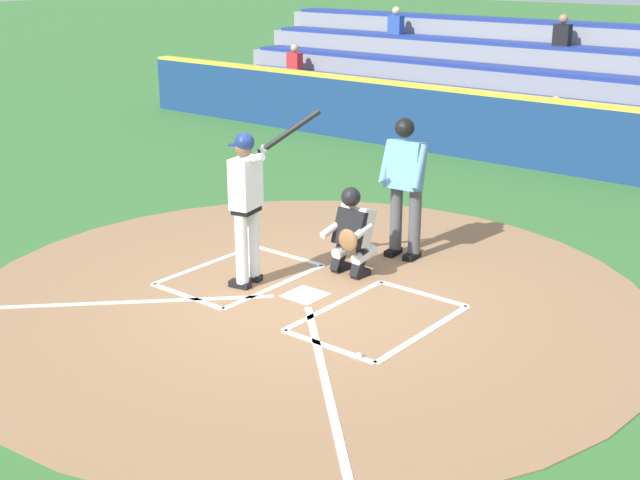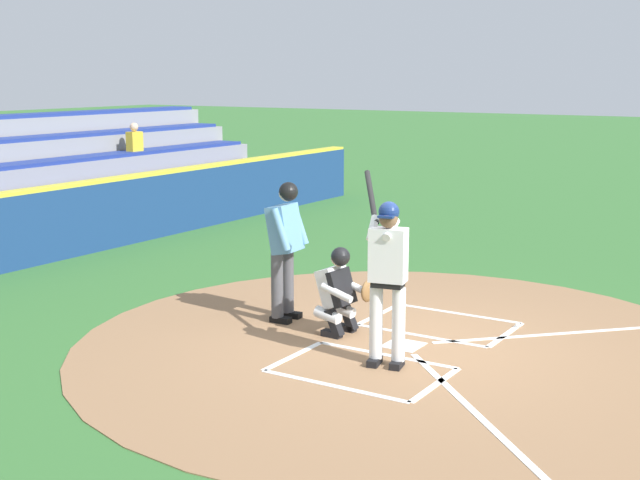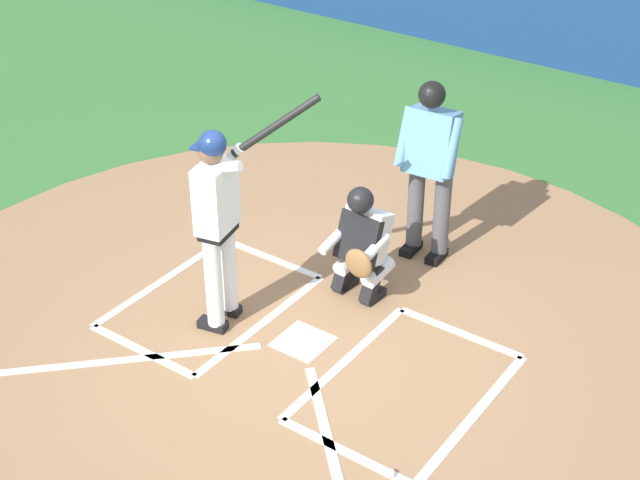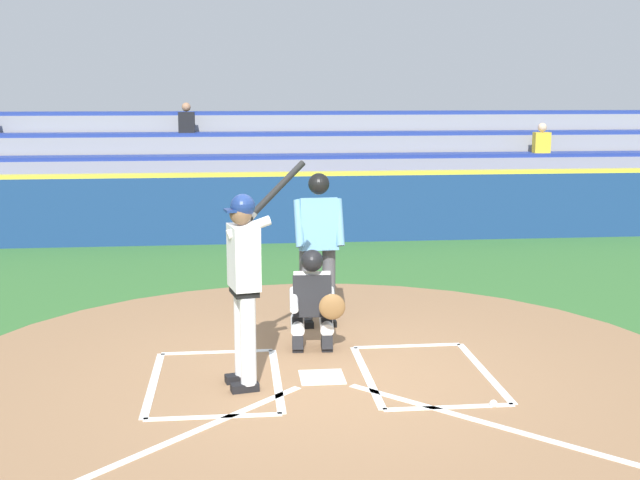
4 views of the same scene
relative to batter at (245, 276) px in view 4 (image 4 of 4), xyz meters
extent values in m
plane|color=#387033|center=(-0.75, -0.15, -1.10)|extent=(120.00, 120.00, 0.00)
cylinder|color=#99704C|center=(-0.75, -0.15, -1.09)|extent=(8.00, 8.00, 0.01)
cube|color=white|center=(-0.75, -0.15, -1.08)|extent=(0.44, 0.44, 0.01)
cube|color=white|center=(-1.80, -1.05, -1.08)|extent=(1.20, 0.08, 0.01)
cube|color=white|center=(-1.80, 0.75, -1.08)|extent=(1.20, 0.08, 0.01)
cube|color=white|center=(-1.20, -0.15, -1.08)|extent=(0.08, 1.80, 0.01)
cube|color=white|center=(-2.40, -0.15, -1.08)|extent=(0.08, 1.80, 0.01)
cube|color=white|center=(0.30, -1.05, -1.08)|extent=(1.20, 0.08, 0.01)
cube|color=white|center=(0.30, 0.75, -1.08)|extent=(1.20, 0.08, 0.01)
cube|color=white|center=(-0.30, -0.15, -1.08)|extent=(0.08, 1.80, 0.01)
cube|color=white|center=(0.90, -0.15, -1.08)|extent=(0.08, 1.80, 0.01)
cube|color=white|center=(-2.85, 1.95, -1.08)|extent=(3.73, 3.73, 0.01)
cylinder|color=white|center=(-0.02, 0.14, -0.60)|extent=(0.15, 0.15, 0.84)
cube|color=black|center=(0.02, 0.15, -1.05)|extent=(0.28, 0.17, 0.09)
cylinder|color=white|center=(0.03, -0.11, -0.60)|extent=(0.15, 0.15, 0.84)
cube|color=black|center=(0.07, -0.11, -1.05)|extent=(0.28, 0.17, 0.09)
cube|color=black|center=(0.01, 0.01, -0.13)|extent=(0.29, 0.38, 0.10)
cube|color=white|center=(0.01, 0.01, 0.18)|extent=(0.32, 0.44, 0.60)
sphere|color=brown|center=(0.03, 0.02, 0.59)|extent=(0.21, 0.21, 0.21)
sphere|color=navy|center=(0.01, 0.01, 0.66)|extent=(0.23, 0.23, 0.23)
cube|color=navy|center=(0.11, 0.04, 0.63)|extent=(0.14, 0.19, 0.02)
cylinder|color=white|center=(-0.05, 0.02, 0.46)|extent=(0.44, 0.18, 0.21)
cylinder|color=white|center=(0.00, -0.19, 0.46)|extent=(0.28, 0.14, 0.29)
cylinder|color=black|center=(-0.33, -0.39, 0.76)|extent=(0.62, 0.49, 0.53)
cylinder|color=black|center=(-0.05, -0.18, 0.52)|extent=(0.10, 0.11, 0.08)
cube|color=black|center=(-0.90, -1.05, -1.05)|extent=(0.13, 0.27, 0.09)
cube|color=black|center=(-0.90, -1.01, -0.90)|extent=(0.13, 0.25, 0.37)
cylinder|color=silver|center=(-0.90, -1.11, -0.82)|extent=(0.17, 0.37, 0.21)
cube|color=black|center=(-0.58, -1.07, -1.05)|extent=(0.13, 0.27, 0.09)
cube|color=black|center=(-0.58, -1.03, -0.90)|extent=(0.13, 0.25, 0.37)
cylinder|color=silver|center=(-0.58, -1.13, -0.82)|extent=(0.17, 0.37, 0.21)
cube|color=silver|center=(-0.74, -1.13, -0.48)|extent=(0.42, 0.38, 0.52)
cube|color=black|center=(-0.74, -1.02, -0.48)|extent=(0.43, 0.24, 0.46)
sphere|color=tan|center=(-0.74, -1.06, -0.11)|extent=(0.21, 0.21, 0.21)
sphere|color=black|center=(-0.74, -1.04, -0.09)|extent=(0.24, 0.24, 0.24)
cylinder|color=silver|center=(-0.93, -0.95, -0.50)|extent=(0.12, 0.45, 0.20)
cylinder|color=silver|center=(-0.53, -0.97, -0.50)|extent=(0.12, 0.45, 0.20)
ellipsoid|color=brown|center=(-0.92, -0.75, -0.53)|extent=(0.29, 0.12, 0.28)
cylinder|color=#4C4C51|center=(-1.03, -2.03, -0.59)|extent=(0.16, 0.16, 0.86)
cube|color=black|center=(-1.04, -1.98, -1.05)|extent=(0.15, 0.29, 0.09)
cylinder|color=#4C4C51|center=(-0.75, -2.01, -0.59)|extent=(0.16, 0.16, 0.86)
cube|color=black|center=(-0.76, -1.96, -1.05)|extent=(0.15, 0.29, 0.09)
cube|color=#5B8EB7|center=(-0.90, -1.98, 0.15)|extent=(0.47, 0.39, 0.66)
sphere|color=beige|center=(-0.90, -1.94, 0.62)|extent=(0.22, 0.22, 0.22)
sphere|color=black|center=(-0.90, -1.92, 0.64)|extent=(0.25, 0.25, 0.25)
cylinder|color=#5B8EB7|center=(-1.14, -1.92, 0.18)|extent=(0.12, 0.29, 0.56)
cylinder|color=#5B8EB7|center=(-0.66, -1.89, 0.18)|extent=(0.12, 0.29, 0.56)
sphere|color=white|center=(-2.20, 0.76, -1.06)|extent=(0.07, 0.07, 0.07)
cube|color=navy|center=(-0.75, -7.65, -0.47)|extent=(22.00, 0.36, 1.25)
cube|color=yellow|center=(-0.75, -7.65, 0.18)|extent=(22.00, 0.32, 0.06)
cube|color=gray|center=(-0.75, -8.68, -0.87)|extent=(20.00, 0.85, 0.45)
cube|color=navy|center=(-0.75, -8.68, -0.61)|extent=(19.60, 0.72, 0.08)
cube|color=gray|center=(-0.75, -9.53, -0.65)|extent=(20.00, 0.85, 0.90)
cube|color=navy|center=(-0.75, -9.53, -0.16)|extent=(19.60, 0.72, 0.08)
cube|color=gray|center=(-0.75, -10.38, -0.42)|extent=(20.00, 0.85, 1.35)
cube|color=navy|center=(-0.75, -10.38, 0.29)|extent=(19.60, 0.72, 0.08)
cube|color=gray|center=(-0.75, -11.23, -0.20)|extent=(20.00, 0.85, 1.80)
cube|color=navy|center=(-0.75, -11.23, 0.74)|extent=(19.60, 0.72, 0.08)
cube|color=gray|center=(-0.75, -12.08, 0.03)|extent=(20.00, 0.85, 2.25)
cube|color=navy|center=(-0.75, -12.08, 1.19)|extent=(19.60, 0.72, 0.08)
cube|color=yellow|center=(-6.82, -10.33, 0.56)|extent=(0.36, 0.22, 0.46)
sphere|color=beige|center=(-6.82, -10.33, 0.90)|extent=(0.20, 0.20, 0.20)
cube|color=black|center=(0.04, -8.63, -0.34)|extent=(0.36, 0.22, 0.46)
sphere|color=tan|center=(0.04, -8.63, 0.00)|extent=(0.20, 0.20, 0.20)
cube|color=black|center=(1.13, -11.18, 1.01)|extent=(0.36, 0.22, 0.46)
sphere|color=#9E7051|center=(1.13, -11.18, 1.35)|extent=(0.20, 0.20, 0.20)
camera|label=1|loc=(-6.63, 6.86, 2.71)|focal=47.45mm
camera|label=2|loc=(8.32, 4.33, 2.14)|focal=48.74mm
camera|label=3|loc=(-4.67, 5.13, 3.97)|focal=53.49mm
camera|label=4|loc=(0.08, 7.52, 1.71)|focal=45.84mm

